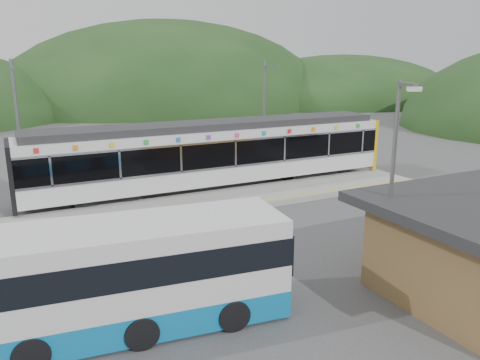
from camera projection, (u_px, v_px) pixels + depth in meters
name	position (u px, v px, depth m)	size (l,w,h in m)	color
ground	(220.00, 230.00, 19.69)	(120.00, 120.00, 0.00)	#4C4C4F
hills	(280.00, 184.00, 26.96)	(146.00, 149.00, 26.00)	#1E3D19
platform	(191.00, 205.00, 22.50)	(26.00, 3.20, 0.30)	#9E9E99
yellow_line	(202.00, 210.00, 21.34)	(26.00, 0.10, 0.01)	yellow
train	(216.00, 152.00, 25.45)	(20.44, 3.01, 3.74)	black
catenary_mast_west	(19.00, 129.00, 23.14)	(0.18, 1.80, 7.00)	slate
catenary_mast_east	(264.00, 114.00, 29.25)	(0.18, 1.80, 7.00)	slate
bus	(84.00, 285.00, 11.83)	(10.74, 3.63, 2.87)	#0C76BA
lamp_post	(396.00, 171.00, 13.55)	(0.52, 1.17, 6.38)	slate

